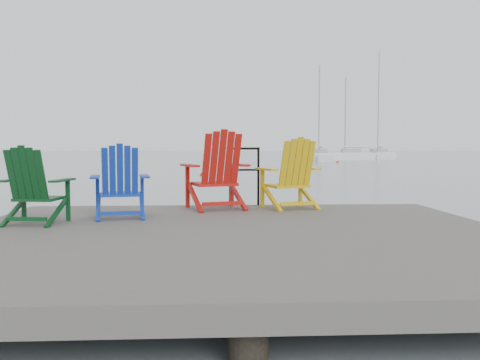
{
  "coord_description": "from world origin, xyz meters",
  "views": [
    {
      "loc": [
        -0.22,
        -5.38,
        1.4
      ],
      "look_at": [
        0.22,
        3.12,
        0.85
      ],
      "focal_mm": 38.0,
      "sensor_mm": 36.0,
      "label": 1
    }
  ],
  "objects_px": {
    "handrail": "(244,170)",
    "chair_blue": "(120,182)",
    "chair_yellow": "(291,174)",
    "sailboat_mid": "(378,156)",
    "sailboat_far": "(348,157)",
    "buoy_a": "(203,176)",
    "chair_green": "(34,186)",
    "buoy_c": "(284,167)",
    "sailboat_near": "(319,157)",
    "chair_red": "(217,171)",
    "buoy_d": "(338,163)",
    "buoy_b": "(248,166)"
  },
  "relations": [
    {
      "from": "handrail",
      "to": "sailboat_near",
      "type": "distance_m",
      "value": 44.14
    },
    {
      "from": "chair_green",
      "to": "sailboat_far",
      "type": "xyz_separation_m",
      "value": [
        16.82,
        48.99,
        -0.59
      ]
    },
    {
      "from": "handrail",
      "to": "sailboat_far",
      "type": "relative_size",
      "value": 0.1
    },
    {
      "from": "sailboat_far",
      "to": "buoy_a",
      "type": "distance_m",
      "value": 33.67
    },
    {
      "from": "sailboat_mid",
      "to": "chair_blue",
      "type": "bearing_deg",
      "value": -101.3
    },
    {
      "from": "buoy_b",
      "to": "buoy_d",
      "type": "xyz_separation_m",
      "value": [
        8.7,
        8.21,
        0.0
      ]
    },
    {
      "from": "handrail",
      "to": "buoy_b",
      "type": "bearing_deg",
      "value": 86.07
    },
    {
      "from": "chair_yellow",
      "to": "buoy_c",
      "type": "xyz_separation_m",
      "value": [
        3.74,
        27.82,
        -1.01
      ]
    },
    {
      "from": "chair_green",
      "to": "chair_blue",
      "type": "xyz_separation_m",
      "value": [
        0.91,
        0.45,
        0.01
      ]
    },
    {
      "from": "chair_blue",
      "to": "buoy_c",
      "type": "height_order",
      "value": "chair_blue"
    },
    {
      "from": "chair_green",
      "to": "chair_red",
      "type": "bearing_deg",
      "value": 38.74
    },
    {
      "from": "sailboat_far",
      "to": "sailboat_near",
      "type": "bearing_deg",
      "value": 140.82
    },
    {
      "from": "sailboat_near",
      "to": "buoy_c",
      "type": "height_order",
      "value": "sailboat_near"
    },
    {
      "from": "handrail",
      "to": "sailboat_mid",
      "type": "xyz_separation_m",
      "value": [
        18.84,
        50.94,
        -0.69
      ]
    },
    {
      "from": "handrail",
      "to": "chair_yellow",
      "type": "distance_m",
      "value": 0.81
    },
    {
      "from": "chair_red",
      "to": "chair_yellow",
      "type": "xyz_separation_m",
      "value": [
        1.08,
        0.01,
        -0.05
      ]
    },
    {
      "from": "sailboat_near",
      "to": "buoy_b",
      "type": "distance_m",
      "value": 15.87
    },
    {
      "from": "sailboat_far",
      "to": "buoy_d",
      "type": "bearing_deg",
      "value": 164.63
    },
    {
      "from": "sailboat_far",
      "to": "chair_red",
      "type": "bearing_deg",
      "value": 167.66
    },
    {
      "from": "chair_blue",
      "to": "sailboat_mid",
      "type": "height_order",
      "value": "sailboat_mid"
    },
    {
      "from": "chair_green",
      "to": "buoy_d",
      "type": "xyz_separation_m",
      "value": [
        13.29,
        39.36,
        -0.95
      ]
    },
    {
      "from": "chair_yellow",
      "to": "sailboat_mid",
      "type": "bearing_deg",
      "value": 53.91
    },
    {
      "from": "chair_green",
      "to": "sailboat_near",
      "type": "height_order",
      "value": "sailboat_near"
    },
    {
      "from": "buoy_b",
      "to": "buoy_d",
      "type": "relative_size",
      "value": 1.1
    },
    {
      "from": "chair_red",
      "to": "sailboat_near",
      "type": "bearing_deg",
      "value": 59.37
    },
    {
      "from": "chair_red",
      "to": "buoy_b",
      "type": "height_order",
      "value": "chair_red"
    },
    {
      "from": "chair_yellow",
      "to": "sailboat_near",
      "type": "xyz_separation_m",
      "value": [
        9.51,
        43.43,
        -0.65
      ]
    },
    {
      "from": "sailboat_mid",
      "to": "buoy_c",
      "type": "relative_size",
      "value": 33.88
    },
    {
      "from": "handrail",
      "to": "sailboat_near",
      "type": "bearing_deg",
      "value": 76.68
    },
    {
      "from": "chair_green",
      "to": "chair_yellow",
      "type": "xyz_separation_m",
      "value": [
        3.23,
        1.33,
        0.06
      ]
    },
    {
      "from": "sailboat_mid",
      "to": "chair_yellow",
      "type": "bearing_deg",
      "value": -99.38
    },
    {
      "from": "sailboat_near",
      "to": "sailboat_mid",
      "type": "bearing_deg",
      "value": 46.64
    },
    {
      "from": "handrail",
      "to": "chair_blue",
      "type": "distance_m",
      "value": 2.14
    },
    {
      "from": "chair_blue",
      "to": "buoy_a",
      "type": "xyz_separation_m",
      "value": [
        0.66,
        18.53,
        -0.96
      ]
    },
    {
      "from": "chair_green",
      "to": "sailboat_mid",
      "type": "relative_size",
      "value": 0.07
    },
    {
      "from": "chair_green",
      "to": "chair_yellow",
      "type": "distance_m",
      "value": 3.49
    },
    {
      "from": "sailboat_far",
      "to": "buoy_c",
      "type": "distance_m",
      "value": 22.15
    },
    {
      "from": "chair_yellow",
      "to": "sailboat_near",
      "type": "distance_m",
      "value": 44.46
    },
    {
      "from": "chair_red",
      "to": "chair_yellow",
      "type": "relative_size",
      "value": 1.1
    },
    {
      "from": "buoy_b",
      "to": "buoy_c",
      "type": "height_order",
      "value": "buoy_c"
    },
    {
      "from": "sailboat_near",
      "to": "handrail",
      "type": "bearing_deg",
      "value": -99.32
    },
    {
      "from": "chair_blue",
      "to": "sailboat_mid",
      "type": "distance_m",
      "value": 56.17
    },
    {
      "from": "chair_green",
      "to": "buoy_c",
      "type": "relative_size",
      "value": 2.35
    },
    {
      "from": "sailboat_far",
      "to": "buoy_c",
      "type": "xyz_separation_m",
      "value": [
        -9.85,
        -19.84,
        -0.36
      ]
    },
    {
      "from": "sailboat_far",
      "to": "buoy_d",
      "type": "xyz_separation_m",
      "value": [
        -3.53,
        -9.64,
        -0.36
      ]
    },
    {
      "from": "sailboat_far",
      "to": "chair_blue",
      "type": "bearing_deg",
      "value": 166.62
    },
    {
      "from": "chair_green",
      "to": "chair_yellow",
      "type": "height_order",
      "value": "chair_yellow"
    },
    {
      "from": "sailboat_mid",
      "to": "buoy_d",
      "type": "height_order",
      "value": "sailboat_mid"
    },
    {
      "from": "buoy_a",
      "to": "buoy_b",
      "type": "height_order",
      "value": "buoy_b"
    },
    {
      "from": "handrail",
      "to": "chair_blue",
      "type": "xyz_separation_m",
      "value": [
        -1.66,
        -1.35,
        -0.08
      ]
    }
  ]
}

